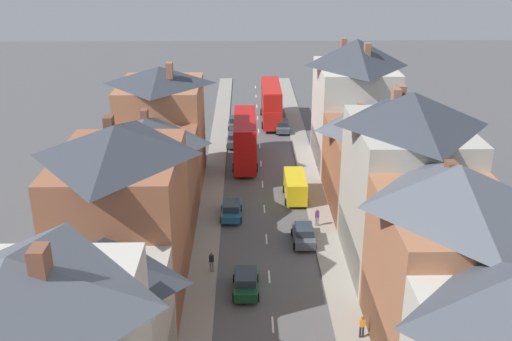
{
  "coord_description": "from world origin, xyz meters",
  "views": [
    {
      "loc": [
        -1.75,
        -15.41,
        24.54
      ],
      "look_at": [
        -0.74,
        38.49,
        2.96
      ],
      "focal_mm": 42.0,
      "sensor_mm": 36.0,
      "label": 1
    }
  ],
  "objects_px": {
    "car_near_blue": "(246,282)",
    "double_decker_bus_mid_street": "(271,102)",
    "car_mid_black": "(282,126)",
    "pedestrian_mid_left": "(362,326)",
    "pedestrian_mid_right": "(211,261)",
    "car_near_silver": "(235,122)",
    "delivery_van": "(295,186)",
    "car_parked_right_a": "(304,234)",
    "car_parked_left_b": "(234,139)",
    "double_decker_bus_lead": "(245,139)",
    "pedestrian_far_left": "(317,217)",
    "car_parked_left_a": "(231,210)"
  },
  "relations": [
    {
      "from": "car_parked_left_a",
      "to": "pedestrian_mid_left",
      "type": "height_order",
      "value": "pedestrian_mid_left"
    },
    {
      "from": "pedestrian_far_left",
      "to": "car_parked_left_b",
      "type": "bearing_deg",
      "value": 109.23
    },
    {
      "from": "delivery_van",
      "to": "pedestrian_mid_right",
      "type": "height_order",
      "value": "delivery_van"
    },
    {
      "from": "car_near_silver",
      "to": "delivery_van",
      "type": "bearing_deg",
      "value": -74.89
    },
    {
      "from": "pedestrian_far_left",
      "to": "car_parked_left_a",
      "type": "bearing_deg",
      "value": 164.73
    },
    {
      "from": "car_parked_left_b",
      "to": "delivery_van",
      "type": "xyz_separation_m",
      "value": [
        6.2,
        -15.8,
        0.5
      ]
    },
    {
      "from": "delivery_van",
      "to": "pedestrian_mid_right",
      "type": "xyz_separation_m",
      "value": [
        -7.52,
        -13.67,
        -0.3
      ]
    },
    {
      "from": "car_near_silver",
      "to": "pedestrian_mid_left",
      "type": "distance_m",
      "value": 45.76
    },
    {
      "from": "car_parked_left_b",
      "to": "car_parked_right_a",
      "type": "bearing_deg",
      "value": -75.96
    },
    {
      "from": "car_parked_left_a",
      "to": "car_parked_right_a",
      "type": "distance_m",
      "value": 7.92
    },
    {
      "from": "car_parked_left_b",
      "to": "pedestrian_mid_left",
      "type": "relative_size",
      "value": 2.53
    },
    {
      "from": "pedestrian_mid_left",
      "to": "pedestrian_mid_right",
      "type": "height_order",
      "value": "same"
    },
    {
      "from": "car_parked_left_b",
      "to": "pedestrian_far_left",
      "type": "height_order",
      "value": "pedestrian_far_left"
    },
    {
      "from": "car_near_blue",
      "to": "car_parked_right_a",
      "type": "bearing_deg",
      "value": 56.38
    },
    {
      "from": "car_near_silver",
      "to": "pedestrian_mid_right",
      "type": "bearing_deg",
      "value": -92.07
    },
    {
      "from": "car_mid_black",
      "to": "pedestrian_mid_right",
      "type": "bearing_deg",
      "value": -102.14
    },
    {
      "from": "car_parked_left_a",
      "to": "delivery_van",
      "type": "height_order",
      "value": "delivery_van"
    },
    {
      "from": "car_parked_left_a",
      "to": "car_parked_left_b",
      "type": "height_order",
      "value": "car_parked_left_b"
    },
    {
      "from": "car_parked_left_a",
      "to": "pedestrian_far_left",
      "type": "height_order",
      "value": "pedestrian_far_left"
    },
    {
      "from": "car_parked_left_a",
      "to": "car_mid_black",
      "type": "distance_m",
      "value": 26.11
    },
    {
      "from": "car_near_blue",
      "to": "car_parked_right_a",
      "type": "distance_m",
      "value": 8.85
    },
    {
      "from": "pedestrian_mid_left",
      "to": "pedestrian_mid_right",
      "type": "relative_size",
      "value": 1.0
    },
    {
      "from": "double_decker_bus_mid_street",
      "to": "pedestrian_mid_right",
      "type": "xyz_separation_m",
      "value": [
        -6.21,
        -39.21,
        -1.78
      ]
    },
    {
      "from": "car_near_blue",
      "to": "delivery_van",
      "type": "relative_size",
      "value": 0.77
    },
    {
      "from": "pedestrian_mid_left",
      "to": "double_decker_bus_lead",
      "type": "bearing_deg",
      "value": 103.12
    },
    {
      "from": "double_decker_bus_mid_street",
      "to": "car_parked_right_a",
      "type": "height_order",
      "value": "double_decker_bus_mid_street"
    },
    {
      "from": "car_near_blue",
      "to": "car_mid_black",
      "type": "relative_size",
      "value": 0.96
    },
    {
      "from": "delivery_van",
      "to": "car_near_silver",
      "type": "bearing_deg",
      "value": 105.11
    },
    {
      "from": "car_parked_right_a",
      "to": "pedestrian_mid_right",
      "type": "height_order",
      "value": "pedestrian_mid_right"
    },
    {
      "from": "car_near_blue",
      "to": "pedestrian_far_left",
      "type": "bearing_deg",
      "value": 58.07
    },
    {
      "from": "delivery_van",
      "to": "pedestrian_mid_left",
      "type": "distance_m",
      "value": 22.1
    },
    {
      "from": "car_near_blue",
      "to": "double_decker_bus_lead",
      "type": "bearing_deg",
      "value": 90.02
    },
    {
      "from": "double_decker_bus_mid_street",
      "to": "car_near_silver",
      "type": "height_order",
      "value": "double_decker_bus_mid_street"
    },
    {
      "from": "car_mid_black",
      "to": "pedestrian_mid_left",
      "type": "relative_size",
      "value": 2.6
    },
    {
      "from": "car_near_blue",
      "to": "pedestrian_far_left",
      "type": "xyz_separation_m",
      "value": [
        6.36,
        10.21,
        0.22
      ]
    },
    {
      "from": "double_decker_bus_lead",
      "to": "car_near_blue",
      "type": "height_order",
      "value": "double_decker_bus_lead"
    },
    {
      "from": "car_near_blue",
      "to": "double_decker_bus_mid_street",
      "type": "bearing_deg",
      "value": 85.1
    },
    {
      "from": "double_decker_bus_mid_street",
      "to": "car_mid_black",
      "type": "xyz_separation_m",
      "value": [
        1.31,
        -4.23,
        -2.02
      ]
    },
    {
      "from": "car_parked_left_b",
      "to": "pedestrian_mid_right",
      "type": "xyz_separation_m",
      "value": [
        -1.32,
        -29.47,
        0.19
      ]
    },
    {
      "from": "double_decker_bus_mid_street",
      "to": "car_near_silver",
      "type": "xyz_separation_m",
      "value": [
        -4.89,
        -2.58,
        -2.01
      ]
    },
    {
      "from": "car_parked_left_a",
      "to": "pedestrian_mid_left",
      "type": "distance_m",
      "value": 19.92
    },
    {
      "from": "car_near_silver",
      "to": "car_parked_left_b",
      "type": "height_order",
      "value": "car_parked_left_b"
    },
    {
      "from": "pedestrian_mid_left",
      "to": "pedestrian_mid_right",
      "type": "bearing_deg",
      "value": 140.59
    },
    {
      "from": "double_decker_bus_mid_street",
      "to": "car_parked_left_b",
      "type": "xyz_separation_m",
      "value": [
        -4.89,
        -9.74,
        -1.97
      ]
    },
    {
      "from": "car_parked_left_a",
      "to": "car_near_blue",
      "type": "bearing_deg",
      "value": -83.96
    },
    {
      "from": "car_parked_left_b",
      "to": "pedestrian_mid_left",
      "type": "bearing_deg",
      "value": -76.94
    },
    {
      "from": "car_parked_right_a",
      "to": "delivery_van",
      "type": "relative_size",
      "value": 0.78
    },
    {
      "from": "car_mid_black",
      "to": "car_parked_left_b",
      "type": "bearing_deg",
      "value": -138.41
    },
    {
      "from": "double_decker_bus_mid_street",
      "to": "pedestrian_mid_right",
      "type": "height_order",
      "value": "double_decker_bus_mid_street"
    },
    {
      "from": "double_decker_bus_mid_street",
      "to": "car_parked_left_b",
      "type": "relative_size",
      "value": 2.66
    }
  ]
}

